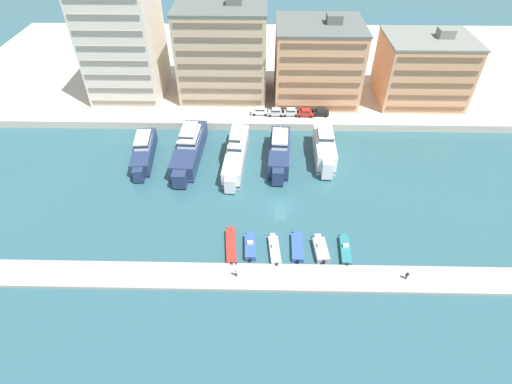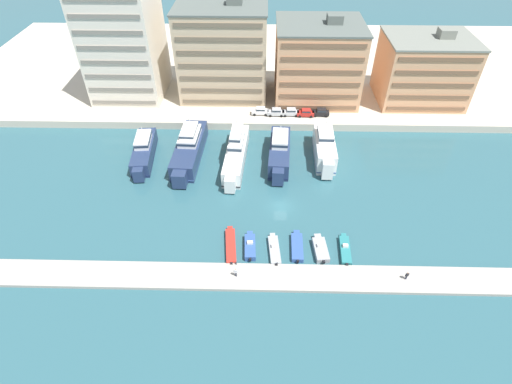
{
  "view_description": "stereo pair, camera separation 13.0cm",
  "coord_description": "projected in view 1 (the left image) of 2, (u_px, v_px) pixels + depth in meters",
  "views": [
    {
      "loc": [
        -3.6,
        -55.3,
        51.33
      ],
      "look_at": [
        -4.73,
        1.1,
        2.5
      ],
      "focal_mm": 28.0,
      "sensor_mm": 36.0,
      "label": 1
    },
    {
      "loc": [
        -3.47,
        -55.3,
        51.33
      ],
      "look_at": [
        -4.73,
        1.1,
        2.5
      ],
      "focal_mm": 28.0,
      "sensor_mm": 36.0,
      "label": 2
    }
  ],
  "objects": [
    {
      "name": "ground_plane",
      "position": [
        281.0,
        206.0,
        75.34
      ],
      "size": [
        400.0,
        400.0,
        0.0
      ],
      "primitive_type": "plane",
      "color": "#2D5B66"
    },
    {
      "name": "quay_promenade",
      "position": [
        275.0,
        66.0,
        121.3
      ],
      "size": [
        180.0,
        70.0,
        1.82
      ],
      "primitive_type": "cube",
      "color": "beige",
      "rests_on": "ground"
    },
    {
      "name": "pier_dock",
      "position": [
        284.0,
        278.0,
        62.46
      ],
      "size": [
        120.0,
        5.08,
        0.55
      ],
      "primitive_type": "cube",
      "color": "#A8A399",
      "rests_on": "ground"
    },
    {
      "name": "yacht_navy_far_left",
      "position": [
        144.0,
        151.0,
        85.67
      ],
      "size": [
        5.19,
        17.28,
        6.56
      ],
      "color": "navy",
      "rests_on": "ground"
    },
    {
      "name": "yacht_navy_left",
      "position": [
        189.0,
        148.0,
        85.77
      ],
      "size": [
        5.79,
        21.7,
        8.08
      ],
      "color": "navy",
      "rests_on": "ground"
    },
    {
      "name": "yacht_white_mid_left",
      "position": [
        236.0,
        152.0,
        84.37
      ],
      "size": [
        4.89,
        21.24,
        8.68
      ],
      "color": "white",
      "rests_on": "ground"
    },
    {
      "name": "yacht_navy_center_left",
      "position": [
        279.0,
        152.0,
        84.96
      ],
      "size": [
        5.11,
        18.05,
        7.22
      ],
      "color": "navy",
      "rests_on": "ground"
    },
    {
      "name": "yacht_white_center",
      "position": [
        324.0,
        148.0,
        85.48
      ],
      "size": [
        4.34,
        16.14,
        7.93
      ],
      "color": "white",
      "rests_on": "ground"
    },
    {
      "name": "motorboat_red_far_left",
      "position": [
        231.0,
        246.0,
        67.32
      ],
      "size": [
        2.36,
        8.45,
        0.87
      ],
      "color": "red",
      "rests_on": "ground"
    },
    {
      "name": "motorboat_blue_left",
      "position": [
        250.0,
        246.0,
        67.02
      ],
      "size": [
        2.03,
        6.3,
        1.47
      ],
      "color": "#33569E",
      "rests_on": "ground"
    },
    {
      "name": "motorboat_grey_mid_left",
      "position": [
        274.0,
        250.0,
        66.62
      ],
      "size": [
        2.19,
        7.04,
        1.36
      ],
      "color": "#9EA3A8",
      "rests_on": "ground"
    },
    {
      "name": "motorboat_blue_center_left",
      "position": [
        297.0,
        247.0,
        67.14
      ],
      "size": [
        2.05,
        7.01,
        0.88
      ],
      "color": "#33569E",
      "rests_on": "ground"
    },
    {
      "name": "motorboat_grey_center",
      "position": [
        321.0,
        249.0,
        66.56
      ],
      "size": [
        2.54,
        6.17,
        1.59
      ],
      "color": "#9EA3A8",
      "rests_on": "ground"
    },
    {
      "name": "motorboat_teal_center_right",
      "position": [
        345.0,
        250.0,
        66.59
      ],
      "size": [
        1.94,
        6.93,
        1.4
      ],
      "color": "teal",
      "rests_on": "ground"
    },
    {
      "name": "car_white_far_left",
      "position": [
        260.0,
        111.0,
        97.0
      ],
      "size": [
        4.13,
        1.97,
        1.8
      ],
      "color": "white",
      "rests_on": "quay_promenade"
    },
    {
      "name": "car_silver_left",
      "position": [
        276.0,
        112.0,
        96.63
      ],
      "size": [
        4.1,
        1.93,
        1.8
      ],
      "color": "#B7BCC1",
      "rests_on": "quay_promenade"
    },
    {
      "name": "car_silver_mid_left",
      "position": [
        290.0,
        112.0,
        96.65
      ],
      "size": [
        4.12,
        1.96,
        1.8
      ],
      "color": "#B7BCC1",
      "rests_on": "quay_promenade"
    },
    {
      "name": "car_red_center_left",
      "position": [
        305.0,
        112.0,
        96.38
      ],
      "size": [
        4.16,
        2.03,
        1.8
      ],
      "color": "red",
      "rests_on": "quay_promenade"
    },
    {
      "name": "car_black_center",
      "position": [
        320.0,
        112.0,
        96.61
      ],
      "size": [
        4.15,
        2.02,
        1.8
      ],
      "color": "black",
      "rests_on": "quay_promenade"
    },
    {
      "name": "apartment_block_far_left",
      "position": [
        123.0,
        40.0,
        97.64
      ],
      "size": [
        17.42,
        18.38,
        29.56
      ],
      "color": "silver",
      "rests_on": "quay_promenade"
    },
    {
      "name": "apartment_block_left",
      "position": [
        223.0,
        51.0,
        99.61
      ],
      "size": [
        21.91,
        17.41,
        24.0
      ],
      "color": "#C6AD89",
      "rests_on": "quay_promenade"
    },
    {
      "name": "apartment_block_mid_left",
      "position": [
        317.0,
        62.0,
        98.81
      ],
      "size": [
        20.82,
        17.94,
        20.54
      ],
      "color": "tan",
      "rests_on": "quay_promenade"
    },
    {
      "name": "apartment_block_center_left",
      "position": [
        423.0,
        69.0,
        98.79
      ],
      "size": [
        20.83,
        16.61,
        17.74
      ],
      "color": "tan",
      "rests_on": "quay_promenade"
    },
    {
      "name": "pedestrian_near_edge",
      "position": [
        407.0,
        275.0,
        61.36
      ],
      "size": [
        0.61,
        0.3,
        1.6
      ],
      "color": "#282D3D",
      "rests_on": "pier_dock"
    },
    {
      "name": "pedestrian_mid_deck",
      "position": [
        236.0,
        272.0,
        61.68
      ],
      "size": [
        0.68,
        0.31,
        1.77
      ],
      "color": "#282D3D",
      "rests_on": "pier_dock"
    },
    {
      "name": "bollard_west",
      "position": [
        236.0,
        263.0,
        63.92
      ],
      "size": [
        0.2,
        0.2,
        0.61
      ],
      "color": "#2D2D33",
      "rests_on": "pier_dock"
    },
    {
      "name": "bollard_west_mid",
      "position": [
        277.0,
        264.0,
        63.82
      ],
      "size": [
        0.2,
        0.2,
        0.61
      ],
      "color": "#2D2D33",
      "rests_on": "pier_dock"
    }
  ]
}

